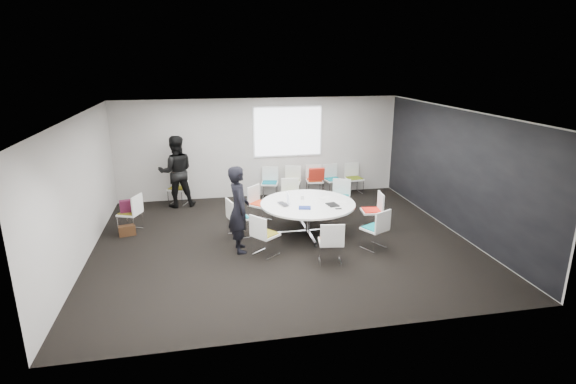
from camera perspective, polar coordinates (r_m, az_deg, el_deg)
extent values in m
cube|color=black|center=(9.92, -0.69, -6.37)|extent=(8.00, 7.00, 0.04)
cube|color=white|center=(9.19, -0.75, 10.15)|extent=(8.00, 7.00, 0.04)
cube|color=#ADA8A3|center=(12.84, -3.59, 5.61)|extent=(8.00, 0.04, 2.80)
cube|color=#ADA8A3|center=(6.21, 5.22, -6.82)|extent=(8.00, 0.04, 2.80)
cube|color=#ADA8A3|center=(9.61, -25.01, 0.21)|extent=(0.04, 7.00, 2.80)
cube|color=#ADA8A3|center=(10.90, 20.57, 2.54)|extent=(0.04, 7.00, 2.80)
cube|color=black|center=(10.88, 20.43, 2.53)|extent=(0.01, 6.94, 2.74)
cube|color=silver|center=(10.36, 2.48, -5.01)|extent=(0.90, 0.90, 0.08)
cylinder|color=silver|center=(10.24, 2.51, -3.32)|extent=(0.10, 0.10, 0.65)
cylinder|color=white|center=(10.13, 2.53, -1.48)|extent=(2.13, 2.13, 0.04)
cube|color=white|center=(12.83, -0.01, 7.67)|extent=(1.90, 0.03, 1.35)
cube|color=silver|center=(10.69, 10.46, -3.59)|extent=(0.47, 0.47, 0.42)
cube|color=white|center=(10.62, 10.53, -2.42)|extent=(0.49, 0.51, 0.04)
cube|color=red|center=(10.61, 10.54, -2.27)|extent=(0.42, 0.44, 0.03)
cube|color=white|center=(10.60, 11.69, -1.21)|extent=(0.09, 0.46, 0.42)
cube|color=silver|center=(11.60, 6.62, -1.80)|extent=(0.56, 0.56, 0.42)
cube|color=white|center=(11.52, 6.65, -0.71)|extent=(0.60, 0.59, 0.04)
cube|color=#0B787B|center=(11.52, 6.66, -0.57)|extent=(0.52, 0.51, 0.03)
cube|color=white|center=(11.66, 6.83, 0.67)|extent=(0.43, 0.23, 0.42)
cube|color=silver|center=(11.58, 0.32, -1.71)|extent=(0.47, 0.47, 0.42)
cube|color=white|center=(11.51, 0.32, -0.62)|extent=(0.51, 0.50, 0.04)
cube|color=olive|center=(11.50, 0.33, -0.48)|extent=(0.45, 0.43, 0.03)
cube|color=white|center=(11.64, 0.26, 0.77)|extent=(0.46, 0.10, 0.42)
cube|color=silver|center=(11.01, -3.48, -2.72)|extent=(0.59, 0.59, 0.42)
cube|color=white|center=(10.94, -3.50, -1.59)|extent=(0.64, 0.64, 0.04)
cube|color=red|center=(10.93, -3.50, -1.44)|extent=(0.55, 0.55, 0.03)
cube|color=white|center=(10.99, -4.40, -0.26)|extent=(0.35, 0.35, 0.42)
cube|color=silver|center=(10.17, -6.21, -4.48)|extent=(0.51, 0.51, 0.42)
cube|color=white|center=(10.09, -6.25, -3.27)|extent=(0.54, 0.56, 0.04)
cube|color=#096879|center=(10.08, -6.26, -3.11)|extent=(0.47, 0.48, 0.03)
cube|color=white|center=(9.95, -7.43, -2.20)|extent=(0.15, 0.45, 0.42)
cube|color=silver|center=(9.19, -2.85, -6.77)|extent=(0.59, 0.59, 0.42)
cube|color=white|center=(9.11, -2.87, -5.45)|extent=(0.63, 0.63, 0.04)
cube|color=#726716|center=(9.09, -2.88, -5.27)|extent=(0.55, 0.55, 0.03)
cube|color=white|center=(8.88, -3.83, -4.45)|extent=(0.31, 0.39, 0.42)
cube|color=silver|center=(8.89, 5.41, -7.70)|extent=(0.48, 0.48, 0.42)
cube|color=white|center=(8.79, 5.45, -6.33)|extent=(0.53, 0.51, 0.04)
cube|color=#E25017|center=(8.78, 5.46, -6.15)|extent=(0.46, 0.44, 0.03)
cube|color=white|center=(8.51, 5.66, -5.46)|extent=(0.46, 0.11, 0.42)
cube|color=silver|center=(9.66, 10.85, -5.87)|extent=(0.57, 0.57, 0.42)
cube|color=white|center=(9.58, 10.92, -4.60)|extent=(0.61, 0.60, 0.04)
cube|color=#087379|center=(9.57, 10.93, -4.43)|extent=(0.53, 0.52, 0.03)
cube|color=white|center=(9.37, 11.97, -3.64)|extent=(0.42, 0.25, 0.42)
cube|color=silver|center=(12.80, -2.33, 0.10)|extent=(0.51, 0.51, 0.42)
cube|color=white|center=(12.74, -2.35, 1.09)|extent=(0.55, 0.54, 0.04)
cube|color=#086A80|center=(12.73, -2.35, 1.22)|extent=(0.48, 0.47, 0.03)
cube|color=white|center=(12.88, -2.28, 2.33)|extent=(0.46, 0.15, 0.42)
cube|color=silver|center=(12.91, 0.52, 0.26)|extent=(0.53, 0.53, 0.42)
cube|color=white|center=(12.85, 0.52, 1.24)|extent=(0.58, 0.57, 0.04)
cube|color=#676F14|center=(12.84, 0.52, 1.37)|extent=(0.50, 0.49, 0.03)
cube|color=white|center=(12.99, 0.64, 2.47)|extent=(0.45, 0.18, 0.42)
cube|color=silver|center=(13.06, 3.37, 0.42)|extent=(0.45, 0.45, 0.42)
cube|color=white|center=(13.00, 3.39, 1.39)|extent=(0.49, 0.48, 0.04)
cube|color=#D94419|center=(12.99, 3.39, 1.52)|extent=(0.43, 0.41, 0.03)
cube|color=white|center=(13.14, 3.25, 2.60)|extent=(0.46, 0.07, 0.42)
cube|color=silver|center=(13.20, 5.70, 0.55)|extent=(0.49, 0.49, 0.42)
cube|color=white|center=(13.14, 5.73, 1.51)|extent=(0.53, 0.52, 0.04)
cube|color=#0A7A89|center=(13.13, 5.73, 1.64)|extent=(0.46, 0.45, 0.03)
cube|color=white|center=(13.27, 5.35, 2.69)|extent=(0.46, 0.12, 0.42)
cube|color=silver|center=(13.40, 8.38, 0.70)|extent=(0.47, 0.47, 0.42)
cube|color=white|center=(13.34, 8.43, 1.65)|extent=(0.51, 0.49, 0.04)
cube|color=#5B6C14|center=(13.34, 8.43, 1.77)|extent=(0.44, 0.43, 0.03)
cube|color=white|center=(13.47, 8.07, 2.81)|extent=(0.46, 0.09, 0.42)
cube|color=silver|center=(11.00, -19.34, -3.70)|extent=(0.55, 0.55, 0.42)
cube|color=white|center=(10.93, -19.45, -2.57)|extent=(0.58, 0.59, 0.04)
cube|color=brown|center=(10.92, -19.47, -2.42)|extent=(0.50, 0.51, 0.03)
cube|color=white|center=(10.76, -18.60, -1.50)|extent=(0.21, 0.44, 0.42)
cube|color=silver|center=(12.64, -13.76, -0.60)|extent=(0.55, 0.55, 0.42)
cube|color=white|center=(12.58, -13.83, 0.40)|extent=(0.60, 0.59, 0.04)
cube|color=#6C6314|center=(12.57, -13.84, 0.53)|extent=(0.52, 0.51, 0.03)
cube|color=white|center=(12.70, -13.50, 1.66)|extent=(0.44, 0.21, 0.42)
imported|color=black|center=(9.20, -6.25, -2.20)|extent=(0.48, 0.69, 1.81)
imported|color=black|center=(12.30, -14.02, 2.54)|extent=(1.00, 0.82, 1.92)
imported|color=#333338|center=(10.00, -0.38, -1.50)|extent=(0.31, 0.39, 0.03)
cube|color=silver|center=(10.02, -0.02, -0.77)|extent=(0.03, 0.30, 0.22)
cube|color=black|center=(10.00, 5.67, -1.61)|extent=(0.27, 0.33, 0.02)
cube|color=navy|center=(9.75, 2.14, -2.00)|extent=(0.30, 0.25, 0.03)
cube|color=silver|center=(10.51, 4.89, -0.72)|extent=(0.36, 0.36, 0.00)
cube|color=silver|center=(10.25, 6.60, -1.22)|extent=(0.33, 0.25, 0.00)
cylinder|color=white|center=(10.36, 1.83, -0.68)|extent=(0.08, 0.08, 0.09)
cube|color=black|center=(9.77, 6.43, -2.12)|extent=(0.15, 0.08, 0.01)
cube|color=#481329|center=(10.87, -19.54, -1.67)|extent=(0.42, 0.22, 0.28)
cube|color=#3F2514|center=(10.81, -19.75, -4.62)|extent=(0.39, 0.24, 0.24)
cube|color=#AB2215|center=(12.73, 3.65, 2.28)|extent=(0.44, 0.17, 0.36)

